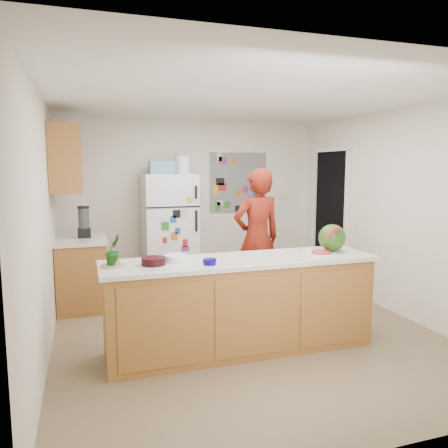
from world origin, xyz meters
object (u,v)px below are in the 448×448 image
object	(u,v)px
person	(257,239)
refrigerator	(169,232)
watermelon	(332,238)
cherry_bowl	(153,261)

from	to	relation	value
person	refrigerator	bearing A→B (deg)	-59.14
refrigerator	watermelon	size ratio (longest dim) A/B	6.06
watermelon	person	bearing A→B (deg)	106.84
person	watermelon	xyz separation A→B (m)	(0.36, -1.18, 0.18)
cherry_bowl	refrigerator	bearing A→B (deg)	75.88
person	watermelon	bearing A→B (deg)	100.59
refrigerator	watermelon	bearing A→B (deg)	-62.03
watermelon	cherry_bowl	size ratio (longest dim) A/B	1.30
refrigerator	person	distance (m)	1.49
watermelon	cherry_bowl	distance (m)	1.86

